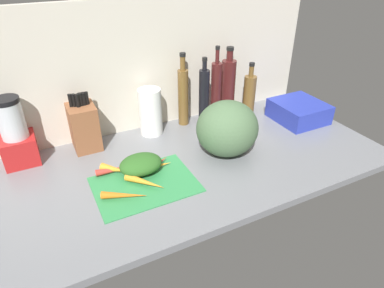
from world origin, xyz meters
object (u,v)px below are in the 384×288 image
Objects in this scene: carrot_6 at (145,182)px; knife_block at (84,125)px; winter_squash at (227,129)px; blender_appliance at (16,136)px; cutting_board at (145,184)px; paper_towel_roll at (150,112)px; carrot_0 at (156,164)px; bottle_4 at (249,94)px; bottle_0 at (183,96)px; carrot_1 at (119,169)px; carrot_4 at (115,169)px; carrot_5 at (159,165)px; dish_rack at (299,111)px; carrot_3 at (124,195)px; bottle_1 at (204,96)px; bottle_2 at (216,91)px; bottle_3 at (228,86)px; carrot_2 at (146,165)px.

knife_block is at bearing 108.12° from carrot_6.
blender_appliance is at bearing 157.99° from winter_squash.
paper_towel_roll is at bearing 65.41° from cutting_board.
bottle_4 reaches higher than carrot_0.
carrot_1 is at bearing -146.63° from bottle_0.
carrot_4 is (-16.30, 3.48, 0.26)cm from carrot_0.
carrot_5 is at bearing 177.86° from winter_squash.
dish_rack is at bearing -12.39° from knife_block.
carrot_3 is at bearing -84.68° from knife_block.
paper_towel_roll is 0.91× the size of dish_rack.
carrot_4 is (-8.29, 11.58, 2.18)cm from cutting_board.
knife_block is at bearing 176.55° from bottle_1.
paper_towel_roll is at bearing 178.18° from bottle_2.
carrot_5 is at bearing -146.02° from bottle_2.
bottle_2 is at bearing 34.91° from cutting_board.
winter_squash is 42.53cm from bottle_4.
bottle_3 is (67.72, 28.08, 13.05)cm from carrot_1.
bottle_3 reaches higher than paper_towel_roll.
paper_towel_roll is (26.44, 42.27, 8.96)cm from carrot_3.
blender_appliance is (-30.72, 43.16, 10.17)cm from carrot_3.
dish_rack reaches higher than cutting_board.
carrot_1 is 15.84cm from carrot_5.
bottle_3 reaches higher than carrot_2.
bottle_3 is (70.56, 44.90, 12.98)cm from carrot_3.
bottle_1 is (84.72, -2.64, 2.07)cm from blender_appliance.
carrot_0 is at bearing -13.92° from carrot_1.
carrot_6 is 91.76cm from dish_rack.
bottle_1 reaches higher than knife_block.
bottle_0 is at bearing 158.84° from bottle_1.
dish_rack is at bearing 10.27° from cutting_board.
paper_towel_roll is 0.80× the size of bottle_4.
carrot_0 reaches higher than carrot_5.
carrot_4 is 0.42× the size of winter_squash.
winter_squash reaches higher than paper_towel_roll.
paper_towel_roll is (17.35, 38.57, 8.77)cm from carrot_6.
carrot_1 is at bearing -75.70° from knife_block.
carrot_4 is 59.19cm from bottle_1.
bottle_4 is (9.97, -5.38, -4.16)cm from bottle_3.
cutting_board is at bearing -145.09° from bottle_2.
blender_appliance is at bearing -179.19° from bottle_0.
bottle_1 is 49.96cm from dish_rack.
bottle_0 is at bearing 97.92° from winter_squash.
bottle_0 reaches higher than bottle_1.
carrot_4 is 75.99cm from bottle_3.
carrot_3 is at bearing -147.53° from bottle_3.
winter_squash is 0.75× the size of bottle_3.
bottle_2 is (12.05, 30.26, 3.64)cm from winter_squash.
carrot_2 is 44.38cm from bottle_0.
bottle_2 is 44.18cm from dish_rack.
bottle_0 is 1.47× the size of dish_rack.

